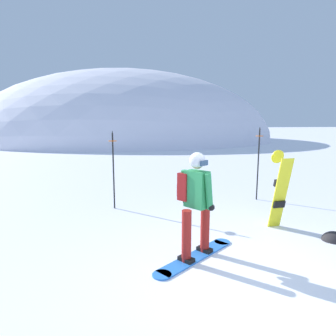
% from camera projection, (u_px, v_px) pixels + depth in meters
% --- Properties ---
extents(ground_plane, '(300.00, 300.00, 0.00)m').
position_uv_depth(ground_plane, '(247.00, 277.00, 3.98)').
color(ground_plane, white).
extents(ridge_peak_main, '(37.59, 33.83, 17.61)m').
position_uv_depth(ridge_peak_main, '(128.00, 140.00, 38.14)').
color(ridge_peak_main, white).
rests_on(ridge_peak_main, ground).
extents(snowboarder_main, '(1.60, 1.11, 1.71)m').
position_uv_depth(snowboarder_main, '(195.00, 202.00, 4.46)').
color(snowboarder_main, blue).
rests_on(snowboarder_main, ground).
extents(spare_snowboard, '(0.28, 0.38, 1.63)m').
position_uv_depth(spare_snowboard, '(280.00, 190.00, 5.71)').
color(spare_snowboard, yellow).
rests_on(spare_snowboard, ground).
extents(piste_marker_near, '(0.20, 0.20, 2.07)m').
position_uv_depth(piste_marker_near, '(258.00, 159.00, 7.89)').
color(piste_marker_near, black).
rests_on(piste_marker_near, ground).
extents(piste_marker_far, '(0.20, 0.20, 1.99)m').
position_uv_depth(piste_marker_far, '(113.00, 165.00, 7.06)').
color(piste_marker_far, black).
rests_on(piste_marker_far, ground).
extents(rock_dark, '(0.46, 0.39, 0.32)m').
position_uv_depth(rock_dark, '(334.00, 240.00, 5.25)').
color(rock_dark, '#282628').
rests_on(rock_dark, ground).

